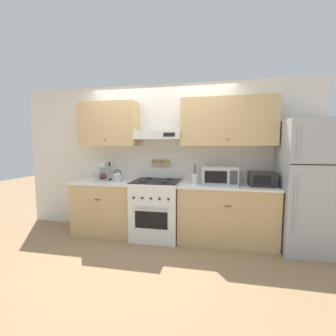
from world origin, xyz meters
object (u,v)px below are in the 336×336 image
Objects in this scene: coffee_maker at (104,171)px; utensil_crock at (195,178)px; refrigerator at (305,186)px; tea_kettle at (118,177)px; stove_range at (157,208)px; microwave at (220,176)px; toaster_oven at (262,179)px.

utensil_crock is at bearing -1.23° from coffee_maker.
refrigerator reaches higher than tea_kettle.
stove_range is 1.96× the size of microwave.
tea_kettle is at bearing 178.81° from refrigerator.
microwave is 1.46× the size of toaster_oven.
tea_kettle is 0.55× the size of toaster_oven.
tea_kettle is at bearing -179.39° from microwave.
microwave is at bearing 0.61° from tea_kettle.
microwave is (1.00, 0.05, 0.57)m from stove_range.
tea_kettle is 0.65× the size of utensil_crock.
utensil_crock is at bearing 2.78° from stove_range.
toaster_oven is (2.30, -0.00, 0.03)m from tea_kettle.
refrigerator is 5.91× the size of utensil_crock.
coffee_maker is (-0.95, 0.06, 0.59)m from stove_range.
refrigerator is at bearing -2.17° from utensil_crock.
tea_kettle is 1.30m from utensil_crock.
stove_range is at bearing -3.82° from coffee_maker.
microwave reaches higher than stove_range.
coffee_maker is at bearing 178.77° from utensil_crock.
toaster_oven is (-0.57, 0.06, 0.08)m from refrigerator.
stove_range is 0.85m from tea_kettle.
microwave is (1.69, 0.02, 0.06)m from tea_kettle.
toaster_oven is at bearing -0.10° from utensil_crock.
toaster_oven is (2.57, -0.04, -0.05)m from coffee_maker.
microwave is at bearing 2.73° from stove_range.
toaster_oven is at bearing 174.23° from refrigerator.
utensil_crock is (1.57, -0.03, -0.07)m from coffee_maker.
tea_kettle is at bearing 179.96° from toaster_oven.
microwave is 0.39m from utensil_crock.
microwave is 0.62m from toaster_oven.
toaster_oven is at bearing 1.00° from stove_range.
coffee_maker reaches higher than toaster_oven.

